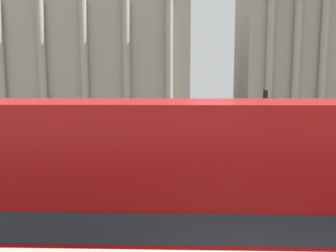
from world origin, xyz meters
TOP-DOWN VIEW (x-y plane):
  - double_decker_bus at (-1.46, 3.20)m, footprint 11.42×2.62m
  - plaza_building_left at (-12.13, 42.84)m, footprint 25.92×11.97m
  - plaza_building_right at (19.95, 44.29)m, footprint 24.83×11.84m
  - traffic_light_near at (-3.70, 10.35)m, footprint 0.42×0.24m
  - traffic_light_mid at (0.55, 17.10)m, footprint 0.42×0.24m
  - traffic_light_far at (5.90, 23.98)m, footprint 0.42×0.24m
  - car_black at (2.92, 14.47)m, footprint 4.20×1.93m
  - pedestrian_red at (-1.33, 33.94)m, footprint 0.32×0.32m
  - pedestrian_black at (-0.04, 22.74)m, footprint 0.32×0.32m

SIDE VIEW (x-z plane):
  - car_black at x=2.92m, z-range 0.02..1.37m
  - pedestrian_red at x=-1.33m, z-range 0.13..1.87m
  - pedestrian_black at x=-0.04m, z-range 0.14..1.92m
  - traffic_light_mid at x=0.55m, z-range 0.54..3.99m
  - double_decker_bus at x=-1.46m, z-range 0.24..4.35m
  - traffic_light_near at x=-3.70m, z-range 0.57..4.30m
  - traffic_light_far at x=5.90m, z-range 0.62..4.76m
  - plaza_building_left at x=-12.13m, z-range 0.00..17.37m
  - plaza_building_right at x=19.95m, z-range -0.01..21.53m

